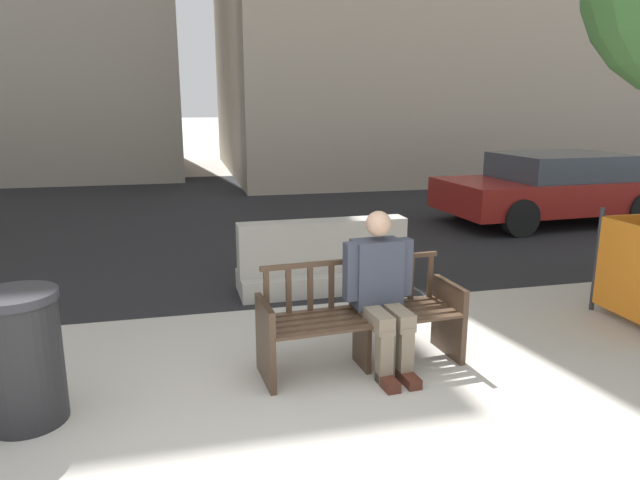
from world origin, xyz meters
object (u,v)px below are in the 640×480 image
object	(u,v)px
jersey_barrier_centre	(323,262)
car_sedan_mid	(552,187)
seated_person	(381,288)
trash_bin	(22,358)
street_bench	(361,321)

from	to	relation	value
jersey_barrier_centre	car_sedan_mid	xyz separation A→B (m)	(5.10, 2.90, 0.32)
jersey_barrier_centre	car_sedan_mid	size ratio (longest dim) A/B	0.49
seated_person	car_sedan_mid	xyz separation A→B (m)	(5.13, 5.01, -0.03)
jersey_barrier_centre	car_sedan_mid	distance (m)	5.88
jersey_barrier_centre	trash_bin	bearing A→B (deg)	-138.72
street_bench	seated_person	distance (m)	0.33
seated_person	car_sedan_mid	world-z (taller)	seated_person
trash_bin	car_sedan_mid	bearing A→B (deg)	34.04
jersey_barrier_centre	car_sedan_mid	bearing A→B (deg)	29.63
street_bench	seated_person	world-z (taller)	seated_person
car_sedan_mid	trash_bin	size ratio (longest dim) A/B	4.41
seated_person	car_sedan_mid	distance (m)	7.17
street_bench	trash_bin	size ratio (longest dim) A/B	1.83
car_sedan_mid	trash_bin	bearing A→B (deg)	-145.96
street_bench	jersey_barrier_centre	size ratio (longest dim) A/B	0.86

